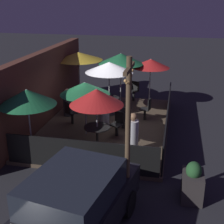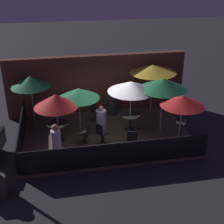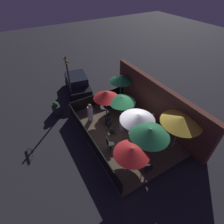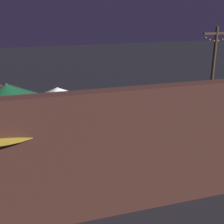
# 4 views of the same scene
# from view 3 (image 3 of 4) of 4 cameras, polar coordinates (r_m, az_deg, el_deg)

# --- Properties ---
(ground_plane) EXTENTS (60.00, 60.00, 0.00)m
(ground_plane) POSITION_cam_3_polar(r_m,az_deg,el_deg) (11.88, 3.64, -6.71)
(ground_plane) COLOR #26262B
(patio_deck) EXTENTS (7.22, 4.86, 0.12)m
(patio_deck) POSITION_cam_3_polar(r_m,az_deg,el_deg) (11.84, 3.65, -6.51)
(patio_deck) COLOR brown
(patio_deck) RESTS_ON ground_plane
(building_wall) EXTENTS (8.82, 0.36, 2.93)m
(building_wall) POSITION_cam_3_polar(r_m,az_deg,el_deg) (12.27, 14.38, 2.83)
(building_wall) COLOR brown
(building_wall) RESTS_ON ground_plane
(fence_front) EXTENTS (7.02, 0.05, 0.95)m
(fence_front) POSITION_cam_3_polar(r_m,az_deg,el_deg) (10.68, -7.11, -9.24)
(fence_front) COLOR black
(fence_front) RESTS_ON patio_deck
(fence_side_left) EXTENTS (0.05, 4.66, 0.95)m
(fence_side_left) POSITION_cam_3_polar(r_m,az_deg,el_deg) (13.82, -4.42, 4.33)
(fence_side_left) COLOR black
(fence_side_left) RESTS_ON patio_deck
(patio_umbrella_0) EXTENTS (2.00, 2.00, 2.31)m
(patio_umbrella_0) POSITION_cam_3_polar(r_m,az_deg,el_deg) (9.79, 8.40, -1.56)
(patio_umbrella_0) COLOR #B2B2B7
(patio_umbrella_0) RESTS_ON patio_deck
(patio_umbrella_1) EXTENTS (1.78, 1.78, 2.08)m
(patio_umbrella_1) POSITION_cam_3_polar(r_m,az_deg,el_deg) (11.91, -1.96, 5.70)
(patio_umbrella_1) COLOR #B2B2B7
(patio_umbrella_1) RESTS_ON patio_deck
(patio_umbrella_2) EXTENTS (1.75, 1.75, 2.25)m
(patio_umbrella_2) POSITION_cam_3_polar(r_m,az_deg,el_deg) (13.40, 2.93, 10.95)
(patio_umbrella_2) COLOR #B2B2B7
(patio_umbrella_2) RESTS_ON patio_deck
(patio_umbrella_3) EXTENTS (2.25, 2.25, 2.40)m
(patio_umbrella_3) POSITION_cam_3_polar(r_m,az_deg,el_deg) (10.04, 21.86, -2.40)
(patio_umbrella_3) COLOR #B2B2B7
(patio_umbrella_3) RESTS_ON patio_deck
(patio_umbrella_4) EXTENTS (2.05, 2.05, 2.45)m
(patio_umbrella_4) POSITION_cam_3_polar(r_m,az_deg,el_deg) (8.89, 12.29, -6.42)
(patio_umbrella_4) COLOR #B2B2B7
(patio_umbrella_4) RESTS_ON patio_deck
(patio_umbrella_5) EXTENTS (1.80, 1.80, 2.00)m
(patio_umbrella_5) POSITION_cam_3_polar(r_m,az_deg,el_deg) (11.53, 3.35, 4.21)
(patio_umbrella_5) COLOR #B2B2B7
(patio_umbrella_5) RESTS_ON patio_deck
(patio_umbrella_6) EXTENTS (1.74, 1.74, 2.18)m
(patio_umbrella_6) POSITION_cam_3_polar(r_m,az_deg,el_deg) (8.29, 6.52, -12.47)
(patio_umbrella_6) COLOR #B2B2B7
(patio_umbrella_6) RESTS_ON patio_deck
(dining_table_0) EXTENTS (0.88, 0.88, 0.76)m
(dining_table_0) POSITION_cam_3_polar(r_m,az_deg,el_deg) (10.82, 7.66, -7.44)
(dining_table_0) COLOR black
(dining_table_0) RESTS_ON patio_deck
(dining_table_1) EXTENTS (0.89, 0.89, 0.77)m
(dining_table_1) POSITION_cam_3_polar(r_m,az_deg,el_deg) (12.62, -1.84, 1.22)
(dining_table_1) COLOR black
(dining_table_1) RESTS_ON patio_deck
(patio_chair_0) EXTENTS (0.51, 0.51, 0.95)m
(patio_chair_0) POSITION_cam_3_polar(r_m,az_deg,el_deg) (9.61, 11.57, -17.64)
(patio_chair_0) COLOR black
(patio_chair_0) RESTS_ON patio_deck
(patio_chair_1) EXTENTS (0.53, 0.53, 0.90)m
(patio_chair_1) POSITION_cam_3_polar(r_m,az_deg,el_deg) (11.79, -1.31, -2.92)
(patio_chair_1) COLOR black
(patio_chair_1) RESTS_ON patio_deck
(patio_chair_2) EXTENTS (0.47, 0.47, 0.93)m
(patio_chair_2) POSITION_cam_3_polar(r_m,az_deg,el_deg) (10.44, -0.89, -10.08)
(patio_chair_2) COLOR black
(patio_chair_2) RESTS_ON patio_deck
(patio_chair_3) EXTENTS (0.55, 0.55, 0.93)m
(patio_chair_3) POSITION_cam_3_polar(r_m,az_deg,el_deg) (11.33, -0.35, -4.94)
(patio_chair_3) COLOR black
(patio_chair_3) RESTS_ON patio_deck
(patio_chair_4) EXTENTS (0.57, 0.57, 0.94)m
(patio_chair_4) POSITION_cam_3_polar(r_m,az_deg,el_deg) (12.25, 8.61, -1.28)
(patio_chair_4) COLOR black
(patio_chair_4) RESTS_ON patio_deck
(patron_0) EXTENTS (0.61, 0.61, 1.33)m
(patron_0) POSITION_cam_3_polar(r_m,az_deg,el_deg) (11.53, 3.51, -3.52)
(patron_0) COLOR silver
(patron_0) RESTS_ON patio_deck
(patron_1) EXTENTS (0.50, 0.50, 1.38)m
(patron_1) POSITION_cam_3_polar(r_m,az_deg,el_deg) (12.29, -7.10, -0.26)
(patron_1) COLOR silver
(patron_1) RESTS_ON patio_deck
(patron_2) EXTENTS (0.53, 0.53, 1.20)m
(patron_2) POSITION_cam_3_polar(r_m,az_deg,el_deg) (11.98, 12.84, -3.03)
(patron_2) COLOR #333338
(patron_2) RESTS_ON patio_deck
(planter_box) EXTENTS (0.76, 0.54, 1.07)m
(planter_box) POSITION_cam_3_polar(r_m,az_deg,el_deg) (13.64, -17.71, 1.12)
(planter_box) COLOR #332D2D
(planter_box) RESTS_ON ground_plane
(light_post) EXTENTS (1.10, 0.12, 3.85)m
(light_post) POSITION_cam_3_polar(r_m,az_deg,el_deg) (13.76, -13.93, 10.71)
(light_post) COLOR brown
(light_post) RESTS_ON ground_plane
(parked_car_0) EXTENTS (4.06, 2.36, 1.62)m
(parked_car_0) POSITION_cam_3_polar(r_m,az_deg,el_deg) (15.54, -11.25, 9.14)
(parked_car_0) COLOR black
(parked_car_0) RESTS_ON ground_plane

